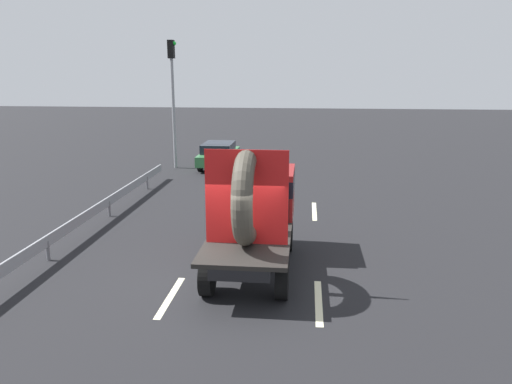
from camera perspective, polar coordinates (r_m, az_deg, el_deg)
The scene contains 9 objects.
ground_plane at distance 11.91m, azimuth -2.91°, elevation -10.84°, with size 120.00×120.00×0.00m, color black.
flatbed_truck at distance 12.78m, azimuth -0.20°, elevation -1.47°, with size 2.02×4.92×3.30m.
distant_sedan at distance 26.32m, azimuth -4.39°, elevation 4.45°, with size 1.73×4.03×1.31m.
traffic_light at distance 26.03m, azimuth -9.71°, elevation 11.97°, with size 0.42×0.36×6.56m.
guardrail at distance 16.11m, azimuth -19.69°, elevation -3.00°, with size 0.10×16.82×0.71m.
lane_dash_left_near at distance 11.49m, azimuth -9.99°, elevation -11.99°, with size 2.11×0.16×0.01m, color beige.
lane_dash_left_far at distance 18.51m, azimuth -3.60°, elevation -1.77°, with size 2.03×0.16×0.01m, color beige.
lane_dash_right_near at distance 11.19m, azimuth 7.32°, elevation -12.63°, with size 2.23×0.16×0.01m, color beige.
lane_dash_right_far at distance 18.07m, azimuth 6.84°, elevation -2.23°, with size 2.40×0.16×0.01m, color beige.
Camera 1 is at (1.70, -10.70, 4.96)m, focal length 34.22 mm.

